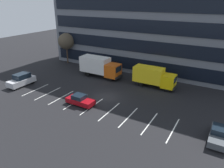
% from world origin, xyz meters
% --- Properties ---
extents(ground_plane, '(120.00, 120.00, 0.00)m').
position_xyz_m(ground_plane, '(0.00, 0.00, 0.00)').
color(ground_plane, black).
extents(office_building, '(40.65, 12.79, 21.60)m').
position_xyz_m(office_building, '(0.00, 17.95, 10.80)').
color(office_building, slate).
rests_on(office_building, ground_plane).
extents(lot_markings, '(22.54, 5.40, 0.01)m').
position_xyz_m(lot_markings, '(0.00, -3.51, 0.00)').
color(lot_markings, silver).
rests_on(lot_markings, ground_plane).
extents(box_truck_orange, '(7.95, 2.63, 3.68)m').
position_xyz_m(box_truck_orange, '(-5.62, 7.02, 2.07)').
color(box_truck_orange, '#D85914').
rests_on(box_truck_orange, ground_plane).
extents(box_truck_yellow_all, '(7.06, 2.34, 3.27)m').
position_xyz_m(box_truck_yellow_all, '(4.80, 7.40, 1.84)').
color(box_truck_yellow_all, yellow).
rests_on(box_truck_yellow_all, ground_plane).
extents(sedan_maroon, '(4.06, 1.70, 1.45)m').
position_xyz_m(sedan_maroon, '(-1.75, -3.86, 0.69)').
color(sedan_maroon, maroon).
rests_on(sedan_maroon, ground_plane).
extents(suv_silver, '(1.95, 4.60, 2.08)m').
position_xyz_m(suv_silver, '(-14.66, -3.31, 1.01)').
color(suv_silver, silver).
rests_on(suv_silver, ground_plane).
extents(sedan_charcoal, '(1.78, 4.25, 1.52)m').
position_xyz_m(sedan_charcoal, '(15.77, -2.97, 0.72)').
color(sedan_charcoal, '#474C51').
rests_on(sedan_charcoal, ground_plane).
extents(bare_tree, '(3.59, 3.59, 6.73)m').
position_xyz_m(bare_tree, '(-17.00, 10.96, 4.92)').
color(bare_tree, '#473323').
rests_on(bare_tree, ground_plane).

